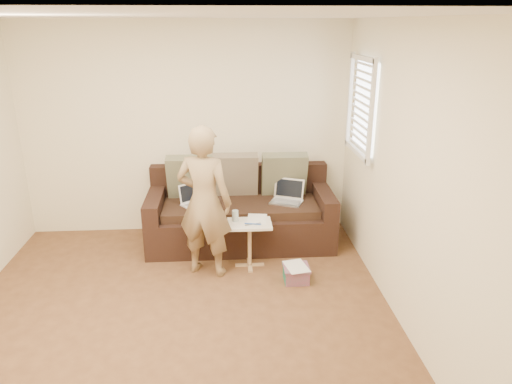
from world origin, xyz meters
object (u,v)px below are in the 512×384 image
sofa (241,210)px  drinking_glass (235,216)px  laptop_silver (286,203)px  side_table (250,245)px  person (204,202)px  laptop_white (198,205)px  striped_box (296,273)px

sofa → drinking_glass: sofa is taller
laptop_silver → side_table: 0.79m
sofa → person: (-0.40, -0.73, 0.38)m
sofa → laptop_silver: (0.55, -0.05, 0.10)m
sofa → drinking_glass: 0.59m
sofa → laptop_white: size_ratio=6.47×
laptop_silver → person: 1.19m
laptop_silver → side_table: size_ratio=0.70×
laptop_white → side_table: (0.58, -0.57, -0.26)m
sofa → laptop_silver: size_ratio=6.01×
side_table → drinking_glass: bearing=157.7°
side_table → drinking_glass: (-0.15, 0.06, 0.32)m
laptop_silver → drinking_glass: 0.81m
side_table → striped_box: 0.61m
person → striped_box: 1.21m
laptop_silver → laptop_white: size_ratio=1.08×
laptop_silver → person: size_ratio=0.23×
person → striped_box: person is taller
laptop_silver → laptop_white: bearing=-156.3°
sofa → laptop_silver: 0.56m
laptop_white → striped_box: (1.05, -0.93, -0.44)m
side_table → striped_box: bearing=-37.6°
sofa → person: 0.91m
sofa → drinking_glass: size_ratio=18.33×
person → side_table: (0.47, 0.10, -0.55)m
laptop_white → side_table: laptop_white is taller
drinking_glass → striped_box: (0.62, -0.42, -0.50)m
laptop_silver → drinking_glass: bearing=-117.3°
striped_box → person: bearing=164.6°
laptop_silver → striped_box: 1.03m
laptop_silver → laptop_white: (-1.06, -0.00, 0.00)m
person → laptop_white: bearing=-60.7°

